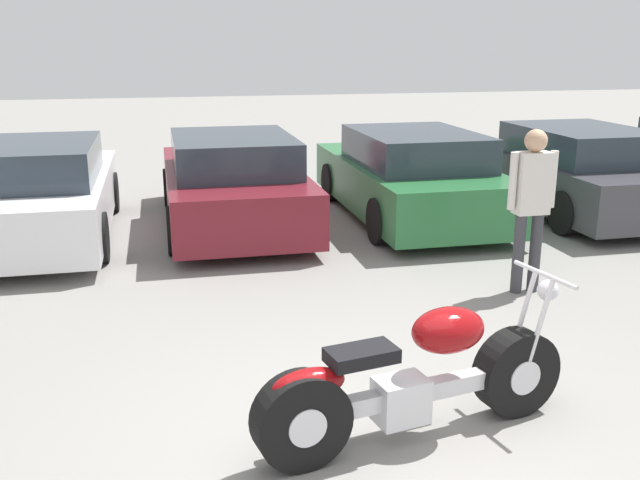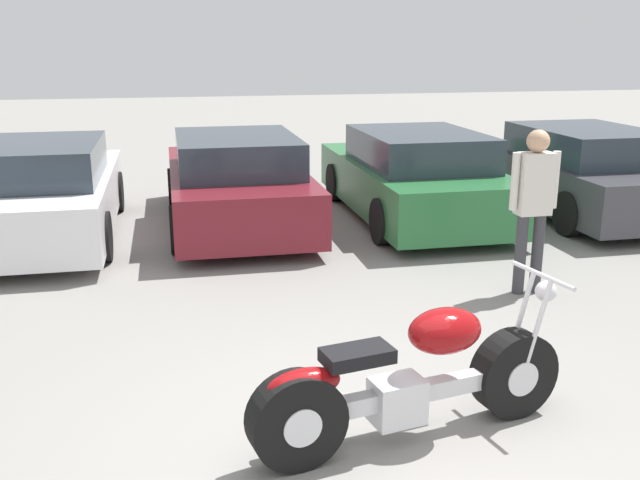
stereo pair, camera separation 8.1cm
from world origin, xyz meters
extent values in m
plane|color=gray|center=(0.00, 0.00, 0.00)|extent=(60.00, 60.00, 0.00)
cylinder|color=black|center=(1.10, 0.31, 0.31)|extent=(0.65, 0.31, 0.62)
cylinder|color=silver|center=(1.10, 0.31, 0.31)|extent=(0.29, 0.26, 0.25)
cylinder|color=black|center=(-0.50, 0.00, 0.31)|extent=(0.65, 0.31, 0.62)
cylinder|color=silver|center=(-0.50, 0.00, 0.31)|extent=(0.29, 0.26, 0.25)
cube|color=silver|center=(0.30, 0.16, 0.33)|extent=(1.25, 0.35, 0.12)
cube|color=silver|center=(0.19, 0.14, 0.30)|extent=(0.38, 0.30, 0.30)
ellipsoid|color=maroon|center=(0.52, 0.20, 0.73)|extent=(0.58, 0.45, 0.30)
cube|color=black|center=(-0.10, 0.08, 0.67)|extent=(0.48, 0.32, 0.09)
ellipsoid|color=maroon|center=(-0.45, 0.01, 0.54)|extent=(0.51, 0.29, 0.20)
cylinder|color=silver|center=(1.21, 0.24, 0.66)|extent=(0.22, 0.08, 0.71)
cylinder|color=silver|center=(1.17, 0.42, 0.66)|extent=(0.22, 0.08, 0.71)
cylinder|color=silver|center=(1.28, 0.35, 1.01)|extent=(0.15, 0.61, 0.03)
sphere|color=silver|center=(1.32, 0.36, 0.89)|extent=(0.15, 0.15, 0.15)
cylinder|color=silver|center=(-0.06, 0.23, 0.20)|extent=(1.24, 0.32, 0.08)
cube|color=white|center=(-2.86, 6.00, 0.49)|extent=(1.82, 4.29, 0.68)
cube|color=#28333D|center=(-2.86, 5.74, 1.07)|extent=(1.60, 2.23, 0.47)
cylinder|color=black|center=(-2.01, 7.33, 0.30)|extent=(0.20, 0.61, 0.61)
cylinder|color=black|center=(-2.01, 4.67, 0.30)|extent=(0.20, 0.61, 0.61)
cube|color=maroon|center=(-0.27, 6.14, 0.49)|extent=(1.82, 4.29, 0.68)
cube|color=#28333D|center=(-0.27, 5.89, 1.07)|extent=(1.60, 2.23, 0.47)
cylinder|color=black|center=(-1.12, 7.47, 0.30)|extent=(0.20, 0.61, 0.61)
cylinder|color=black|center=(0.58, 7.47, 0.30)|extent=(0.20, 0.61, 0.61)
cylinder|color=black|center=(-1.12, 4.81, 0.30)|extent=(0.20, 0.61, 0.61)
cylinder|color=black|center=(0.58, 4.81, 0.30)|extent=(0.20, 0.61, 0.61)
cube|color=#286B38|center=(2.32, 6.02, 0.49)|extent=(1.82, 4.29, 0.68)
cube|color=#28333D|center=(2.32, 5.76, 1.07)|extent=(1.60, 2.23, 0.47)
cylinder|color=black|center=(1.47, 7.35, 0.30)|extent=(0.20, 0.61, 0.61)
cylinder|color=black|center=(3.17, 7.35, 0.30)|extent=(0.20, 0.61, 0.61)
cylinder|color=black|center=(1.47, 4.69, 0.30)|extent=(0.20, 0.61, 0.61)
cylinder|color=black|center=(3.17, 4.69, 0.30)|extent=(0.20, 0.61, 0.61)
cube|color=#3D3D42|center=(4.91, 5.89, 0.49)|extent=(1.82, 4.29, 0.68)
cube|color=#28333D|center=(4.91, 5.64, 1.07)|extent=(1.60, 2.23, 0.47)
cylinder|color=black|center=(4.06, 7.23, 0.30)|extent=(0.20, 0.61, 0.61)
cylinder|color=black|center=(5.76, 7.23, 0.30)|extent=(0.20, 0.61, 0.61)
cylinder|color=black|center=(4.06, 4.56, 0.30)|extent=(0.20, 0.61, 0.61)
cylinder|color=black|center=(6.65, 7.29, 0.30)|extent=(0.20, 0.61, 0.61)
cylinder|color=#38383D|center=(2.32, 2.61, 0.42)|extent=(0.12, 0.12, 0.85)
cylinder|color=#38383D|center=(2.51, 2.61, 0.42)|extent=(0.12, 0.12, 0.85)
cube|color=silver|center=(2.42, 2.61, 1.16)|extent=(0.34, 0.20, 0.63)
cylinder|color=silver|center=(2.20, 2.61, 1.19)|extent=(0.08, 0.08, 0.58)
cylinder|color=silver|center=(2.64, 2.61, 1.19)|extent=(0.08, 0.08, 0.58)
sphere|color=tan|center=(2.42, 2.61, 1.59)|extent=(0.23, 0.23, 0.23)
camera|label=1|loc=(-1.26, -3.84, 2.57)|focal=40.00mm
camera|label=2|loc=(-1.18, -3.85, 2.57)|focal=40.00mm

